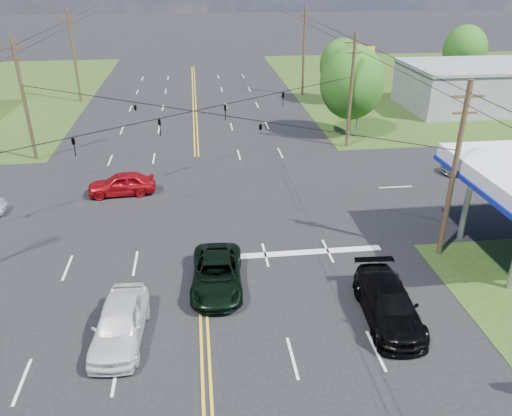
{
  "coord_description": "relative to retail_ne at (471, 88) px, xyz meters",
  "views": [
    {
      "loc": [
        0.16,
        -19.13,
        14.38
      ],
      "look_at": [
        3.23,
        6.0,
        1.92
      ],
      "focal_mm": 35.0,
      "sensor_mm": 36.0,
      "label": 1
    }
  ],
  "objects": [
    {
      "name": "pole_se",
      "position": [
        -17.0,
        -29.0,
        2.72
      ],
      "size": [
        1.6,
        0.28,
        9.5
      ],
      "color": "#422C1C",
      "rests_on": "ground"
    },
    {
      "name": "power_lines",
      "position": [
        -30.0,
        -22.0,
        6.4
      ],
      "size": [
        26.04,
        100.0,
        0.64
      ],
      "color": "black",
      "rests_on": "ground"
    },
    {
      "name": "sedan_far",
      "position": [
        -9.38,
        -17.91,
        -1.54
      ],
      "size": [
        4.78,
        2.46,
        1.33
      ],
      "primitive_type": "imported",
      "rotation": [
        0.0,
        0.0,
        -1.44
      ],
      "color": "#B3B2B7",
      "rests_on": "ground"
    },
    {
      "name": "pickup_dkgreen",
      "position": [
        -29.26,
        -30.62,
        -1.47
      ],
      "size": [
        2.77,
        5.42,
        1.47
      ],
      "primitive_type": "imported",
      "rotation": [
        0.0,
        0.0,
        -0.07
      ],
      "color": "black",
      "rests_on": "ground"
    },
    {
      "name": "pole_nw",
      "position": [
        -43.0,
        -11.0,
        2.72
      ],
      "size": [
        1.6,
        0.28,
        9.5
      ],
      "color": "#422C1C",
      "rests_on": "ground"
    },
    {
      "name": "pole_left_far",
      "position": [
        -43.0,
        8.0,
        2.97
      ],
      "size": [
        1.6,
        0.28,
        10.0
      ],
      "color": "#422C1C",
      "rests_on": "ground"
    },
    {
      "name": "suv_black",
      "position": [
        -21.82,
        -34.0,
        -1.4
      ],
      "size": [
        2.58,
        5.66,
        1.6
      ],
      "primitive_type": "imported",
      "rotation": [
        0.0,
        0.0,
        -0.06
      ],
      "color": "black",
      "rests_on": "ground"
    },
    {
      "name": "grass_ne",
      "position": [
        5.0,
        12.0,
        -2.2
      ],
      "size": [
        46.0,
        48.0,
        0.03
      ],
      "primitive_type": "cube",
      "color": "#253E13",
      "rests_on": "ground"
    },
    {
      "name": "pole_ne",
      "position": [
        -17.0,
        -11.0,
        2.72
      ],
      "size": [
        1.6,
        0.28,
        9.5
      ],
      "color": "#422C1C",
      "rests_on": "ground"
    },
    {
      "name": "polesign_ne",
      "position": [
        -15.29,
        -8.32,
        4.0
      ],
      "size": [
        2.12,
        1.07,
        7.97
      ],
      "color": "#A5A5AA",
      "rests_on": "ground"
    },
    {
      "name": "span_wire_signals",
      "position": [
        -30.0,
        -20.0,
        3.8
      ],
      "size": [
        26.0,
        18.0,
        1.13
      ],
      "color": "black",
      "rests_on": "ground"
    },
    {
      "name": "retail_ne",
      "position": [
        0.0,
        0.0,
        0.0
      ],
      "size": [
        14.0,
        10.0,
        4.4
      ],
      "primitive_type": "cube",
      "color": "slate",
      "rests_on": "ground"
    },
    {
      "name": "tree_right_a",
      "position": [
        -16.0,
        -8.0,
        2.67
      ],
      "size": [
        5.7,
        5.7,
        8.18
      ],
      "color": "#422C1C",
      "rests_on": "ground"
    },
    {
      "name": "pickup_white",
      "position": [
        -33.5,
        -33.98,
        -1.36
      ],
      "size": [
        2.32,
        5.07,
        1.69
      ],
      "primitive_type": "imported",
      "rotation": [
        0.0,
        0.0,
        -0.07
      ],
      "color": "silver",
      "rests_on": "ground"
    },
    {
      "name": "tree_far_r",
      "position": [
        4.0,
        10.0,
        2.34
      ],
      "size": [
        5.32,
        5.32,
        7.63
      ],
      "color": "#422C1C",
      "rests_on": "ground"
    },
    {
      "name": "ground",
      "position": [
        -30.0,
        -20.0,
        -2.2
      ],
      "size": [
        280.0,
        280.0,
        0.0
      ],
      "primitive_type": "plane",
      "color": "black",
      "rests_on": "ground"
    },
    {
      "name": "sedan_red",
      "position": [
        -35.21,
        -18.8,
        -1.43
      ],
      "size": [
        4.65,
        2.14,
        1.55
      ],
      "primitive_type": "imported",
      "rotation": [
        0.0,
        0.0,
        -1.5
      ],
      "color": "#9E0B11",
      "rests_on": "ground"
    },
    {
      "name": "stop_bar",
      "position": [
        -25.0,
        -28.0,
        -2.2
      ],
      "size": [
        10.0,
        0.5,
        0.02
      ],
      "primitive_type": "cube",
      "color": "silver",
      "rests_on": "ground"
    },
    {
      "name": "tree_right_b",
      "position": [
        -13.5,
        4.0,
        2.02
      ],
      "size": [
        4.94,
        4.94,
        7.09
      ],
      "color": "#422C1C",
      "rests_on": "ground"
    },
    {
      "name": "pole_right_far",
      "position": [
        -17.0,
        8.0,
        2.97
      ],
      "size": [
        1.6,
        0.28,
        10.0
      ],
      "color": "#422C1C",
      "rests_on": "ground"
    }
  ]
}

